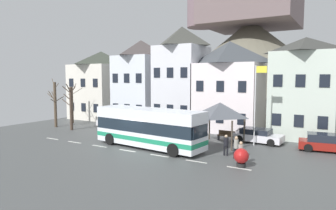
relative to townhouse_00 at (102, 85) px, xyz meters
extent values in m
cube|color=#494C4C|center=(15.37, -12.50, -4.74)|extent=(40.00, 60.00, 0.06)
cube|color=silver|center=(6.37, -13.53, -4.70)|extent=(1.60, 0.20, 0.01)
cube|color=silver|center=(9.37, -13.53, -4.70)|extent=(1.60, 0.20, 0.01)
cube|color=silver|center=(12.37, -13.53, -4.70)|extent=(1.60, 0.20, 0.01)
cube|color=silver|center=(15.37, -13.53, -4.70)|extent=(1.60, 0.20, 0.01)
cube|color=silver|center=(18.37, -13.53, -4.70)|extent=(1.60, 0.20, 0.01)
cube|color=silver|center=(21.37, -13.53, -4.70)|extent=(1.60, 0.20, 0.01)
cube|color=silver|center=(24.37, -13.53, -4.70)|extent=(1.60, 0.20, 0.01)
cube|color=silver|center=(0.00, 0.00, -0.95)|extent=(6.67, 7.00, 7.51)
pyramid|color=#393F35|center=(0.00, 0.00, 3.76)|extent=(6.67, 7.00, 1.91)
cube|color=black|center=(-2.22, -3.53, -2.91)|extent=(0.80, 0.06, 1.10)
cube|color=black|center=(0.00, -3.53, -2.91)|extent=(0.80, 0.06, 1.10)
cube|color=black|center=(2.22, -3.53, -2.91)|extent=(0.80, 0.06, 1.10)
cube|color=black|center=(-2.22, -3.53, 0.35)|extent=(0.80, 0.06, 1.10)
cube|color=black|center=(0.00, -3.53, 0.35)|extent=(0.80, 0.06, 1.10)
cube|color=black|center=(2.22, -3.53, 0.35)|extent=(0.80, 0.06, 1.10)
cube|color=silver|center=(7.36, -0.55, -0.49)|extent=(5.34, 5.89, 8.44)
pyramid|color=#494141|center=(7.36, -0.55, 4.74)|extent=(5.34, 5.89, 2.02)
cube|color=black|center=(5.58, -3.53, -2.69)|extent=(0.80, 0.06, 1.10)
cube|color=black|center=(7.36, -3.53, -2.69)|extent=(0.80, 0.06, 1.10)
cube|color=black|center=(9.14, -3.53, -2.69)|extent=(0.80, 0.06, 1.10)
cube|color=black|center=(5.58, -3.53, 0.98)|extent=(0.80, 0.06, 1.10)
cube|color=black|center=(7.36, -3.53, 0.98)|extent=(0.80, 0.06, 1.10)
cube|color=black|center=(9.14, -3.53, 0.98)|extent=(0.80, 0.06, 1.10)
cube|color=silver|center=(13.38, -0.82, -0.04)|extent=(5.12, 5.35, 9.34)
pyramid|color=#40413B|center=(13.38, -0.82, 5.77)|extent=(5.12, 5.35, 2.27)
cube|color=black|center=(11.68, -3.53, -2.47)|extent=(0.80, 0.06, 1.10)
cube|color=black|center=(13.38, -3.53, -2.47)|extent=(0.80, 0.06, 1.10)
cube|color=black|center=(15.09, -3.53, -2.47)|extent=(0.80, 0.06, 1.10)
cube|color=black|center=(11.68, -3.53, 1.59)|extent=(0.80, 0.06, 1.10)
cube|color=black|center=(13.38, -3.53, 1.59)|extent=(0.80, 0.06, 1.10)
cube|color=black|center=(15.09, -3.53, 1.59)|extent=(0.80, 0.06, 1.10)
cube|color=white|center=(19.18, -0.89, -1.08)|extent=(6.68, 5.21, 7.25)
pyramid|color=#3E4348|center=(19.18, -0.89, 3.71)|extent=(6.68, 5.21, 2.34)
cube|color=black|center=(16.96, -3.53, -2.97)|extent=(0.80, 0.06, 1.10)
cube|color=black|center=(19.18, -3.53, -2.97)|extent=(0.80, 0.06, 1.10)
cube|color=black|center=(21.41, -3.53, -2.97)|extent=(0.80, 0.06, 1.10)
cube|color=black|center=(16.96, -3.53, 0.18)|extent=(0.80, 0.06, 1.10)
cube|color=black|center=(19.18, -3.53, 0.18)|extent=(0.80, 0.06, 1.10)
cube|color=black|center=(21.41, -3.53, 0.18)|extent=(0.80, 0.06, 1.10)
cube|color=silver|center=(26.54, -0.55, -0.64)|extent=(5.63, 5.88, 8.13)
pyramid|color=#393A37|center=(26.54, -0.55, 4.14)|extent=(5.63, 5.88, 1.42)
cube|color=black|center=(24.66, -3.53, -2.76)|extent=(0.80, 0.06, 1.10)
cube|color=black|center=(26.54, -3.53, -2.76)|extent=(0.80, 0.06, 1.10)
cube|color=black|center=(28.42, -3.53, -2.76)|extent=(0.80, 0.06, 1.10)
cube|color=black|center=(24.66, -3.53, 0.77)|extent=(0.80, 0.06, 1.10)
cube|color=black|center=(26.54, -3.53, 0.77)|extent=(0.80, 0.06, 1.10)
cube|color=black|center=(28.42, -3.53, 0.77)|extent=(0.80, 0.06, 1.10)
cone|color=#6A6655|center=(15.34, 20.91, 3.15)|extent=(39.05, 39.05, 15.72)
cube|color=#705E5F|center=(15.34, 20.91, 13.51)|extent=(14.88, 14.88, 7.52)
cylinder|color=#705A61|center=(7.90, 17.19, 13.61)|extent=(5.53, 5.53, 7.71)
cube|color=white|center=(16.21, -11.80, -3.89)|extent=(9.95, 3.35, 1.13)
cube|color=#1E8C60|center=(16.21, -11.80, -3.84)|extent=(9.97, 3.37, 0.36)
cube|color=#19232D|center=(16.21, -11.80, -2.85)|extent=(9.84, 3.30, 0.95)
cube|color=white|center=(16.21, -11.80, -1.93)|extent=(9.95, 3.35, 0.89)
cube|color=#19232D|center=(21.09, -12.26, -2.85)|extent=(0.25, 2.05, 0.91)
cylinder|color=black|center=(19.62, -10.94, -4.21)|extent=(1.02, 0.37, 1.00)
cylinder|color=black|center=(19.40, -13.28, -4.21)|extent=(1.02, 0.37, 1.00)
cylinder|color=black|center=(13.01, -10.32, -4.21)|extent=(1.02, 0.37, 1.00)
cylinder|color=black|center=(12.79, -12.65, -4.21)|extent=(1.02, 0.37, 1.00)
cylinder|color=#473D33|center=(19.16, -6.08, -3.51)|extent=(0.14, 0.14, 2.40)
cylinder|color=#473D33|center=(22.46, -6.08, -3.51)|extent=(0.14, 0.14, 2.40)
cylinder|color=#473D33|center=(19.16, -9.38, -3.51)|extent=(0.14, 0.14, 2.40)
cylinder|color=#473D33|center=(22.46, -9.38, -3.51)|extent=(0.14, 0.14, 2.40)
pyramid|color=#50545C|center=(20.81, -7.73, -1.69)|extent=(3.60, 3.60, 1.24)
cube|color=white|center=(23.49, -5.24, -4.23)|extent=(4.27, 2.18, 0.60)
cube|color=#1E232D|center=(23.28, -5.22, -3.70)|extent=(2.60, 1.84, 0.46)
cylinder|color=black|center=(24.92, -4.43, -4.39)|extent=(0.65, 0.24, 0.64)
cylinder|color=black|center=(24.79, -6.24, -4.39)|extent=(0.65, 0.24, 0.64)
cylinder|color=black|center=(22.19, -4.24, -4.39)|extent=(0.65, 0.24, 0.64)
cylinder|color=black|center=(22.06, -6.04, -4.39)|extent=(0.65, 0.24, 0.64)
cube|color=silver|center=(7.25, -5.43, -4.18)|extent=(4.53, 2.02, 0.69)
cube|color=#1E232D|center=(7.03, -5.44, -3.57)|extent=(2.74, 1.72, 0.53)
cylinder|color=black|center=(8.68, -4.50, -4.39)|extent=(0.65, 0.23, 0.64)
cylinder|color=black|center=(8.76, -6.22, -4.39)|extent=(0.65, 0.23, 0.64)
cylinder|color=black|center=(5.74, -4.63, -4.39)|extent=(0.65, 0.23, 0.64)
cylinder|color=black|center=(5.83, -6.36, -4.39)|extent=(0.65, 0.23, 0.64)
cube|color=maroon|center=(28.94, -5.69, -4.22)|extent=(4.33, 2.30, 0.60)
cube|color=#1E232D|center=(28.73, -5.71, -3.63)|extent=(2.66, 1.87, 0.58)
cylinder|color=black|center=(27.47, -5.01, -4.39)|extent=(0.66, 0.28, 0.64)
cylinder|color=black|center=(27.69, -6.71, -4.39)|extent=(0.66, 0.28, 0.64)
cylinder|color=black|center=(23.37, -11.41, -4.30)|extent=(0.17, 0.17, 0.80)
cylinder|color=black|center=(23.58, -11.39, -4.30)|extent=(0.17, 0.17, 0.80)
cylinder|color=gray|center=(23.48, -11.40, -3.64)|extent=(0.32, 0.32, 0.62)
sphere|color=tan|center=(23.48, -11.40, -3.21)|extent=(0.24, 0.24, 0.24)
cylinder|color=black|center=(22.45, -10.98, -4.33)|extent=(0.14, 0.14, 0.75)
cylinder|color=black|center=(22.66, -10.92, -4.33)|extent=(0.14, 0.14, 0.75)
cylinder|color=black|center=(22.56, -10.95, -3.69)|extent=(0.36, 0.36, 0.63)
sphere|color=#D1AD89|center=(22.56, -10.95, -3.26)|extent=(0.22, 0.22, 0.22)
cylinder|color=#38332D|center=(24.28, -12.67, -4.33)|extent=(0.13, 0.13, 0.75)
cylinder|color=#38332D|center=(24.11, -12.55, -4.33)|extent=(0.13, 0.13, 0.75)
cylinder|color=gray|center=(24.19, -12.61, -3.69)|extent=(0.35, 0.35, 0.63)
sphere|color=tan|center=(24.19, -12.61, -3.27)|extent=(0.22, 0.22, 0.22)
cube|color=brown|center=(20.71, -5.84, -4.26)|extent=(1.56, 0.45, 0.08)
cube|color=brown|center=(20.71, -5.62, -4.04)|extent=(1.56, 0.06, 0.40)
cube|color=#2D2D33|center=(20.01, -5.84, -4.48)|extent=(0.08, 0.36, 0.45)
cube|color=#2D2D33|center=(21.42, -5.84, -4.48)|extent=(0.08, 0.36, 0.45)
cylinder|color=silver|center=(23.46, -6.56, -1.32)|extent=(0.10, 0.10, 6.78)
cube|color=yellow|center=(23.91, -6.56, 1.72)|extent=(0.90, 0.03, 0.56)
cylinder|color=black|center=(24.40, -13.19, -4.58)|extent=(0.58, 0.58, 0.25)
sphere|color=#B21919|center=(24.40, -13.19, -3.97)|extent=(0.97, 0.97, 0.97)
cylinder|color=brown|center=(0.99, -8.79, -2.09)|extent=(0.32, 0.32, 5.23)
cylinder|color=brown|center=(0.59, -8.69, -1.07)|extent=(0.88, 0.31, 0.94)
cylinder|color=brown|center=(1.22, -8.69, 0.09)|extent=(0.52, 0.28, 0.67)
cylinder|color=brown|center=(1.20, -8.34, -1.45)|extent=(0.50, 0.98, 0.62)
cylinder|color=brown|center=(0.64, -8.94, -1.13)|extent=(0.81, 0.41, 1.24)
cylinder|color=brown|center=(1.07, -9.15, -1.60)|extent=(0.25, 0.77, 0.46)
cylinder|color=brown|center=(0.47, -8.55, 0.42)|extent=(1.10, 0.56, 1.04)
cylinder|color=brown|center=(0.41, -8.84, -1.20)|extent=(1.21, 0.17, 0.82)
cylinder|color=brown|center=(0.45, -5.83, -2.41)|extent=(0.30, 0.30, 4.59)
cylinder|color=brown|center=(0.72, -6.02, -1.83)|extent=(0.62, 0.46, 0.59)
cylinder|color=brown|center=(0.22, -5.88, -1.35)|extent=(0.52, 0.18, 0.74)
cylinder|color=brown|center=(1.06, -5.54, -0.67)|extent=(1.29, 0.66, 0.86)
cylinder|color=brown|center=(0.01, -5.66, -1.92)|extent=(0.93, 0.40, 0.54)
cylinder|color=#47382D|center=(4.20, -9.29, -2.35)|extent=(0.31, 0.31, 4.71)
cylinder|color=#47382D|center=(4.52, -9.84, -0.08)|extent=(0.75, 1.21, 1.00)
cylinder|color=#47382D|center=(4.43, -9.15, -0.30)|extent=(0.55, 0.38, 0.80)
cylinder|color=#47382D|center=(3.86, -9.47, -1.09)|extent=(0.78, 0.48, 0.74)
cylinder|color=#47382D|center=(4.63, -9.28, -0.20)|extent=(0.91, 0.09, 1.27)
cylinder|color=#47382D|center=(3.90, -9.57, -0.28)|extent=(0.71, 0.68, 0.83)
cylinder|color=#47382D|center=(4.60, -9.56, -0.93)|extent=(0.90, 0.66, 1.15)
cylinder|color=#47382D|center=(3.63, -9.39, -1.71)|extent=(1.22, 0.29, 0.83)
camera|label=1|loc=(30.03, -31.83, 1.08)|focal=32.03mm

